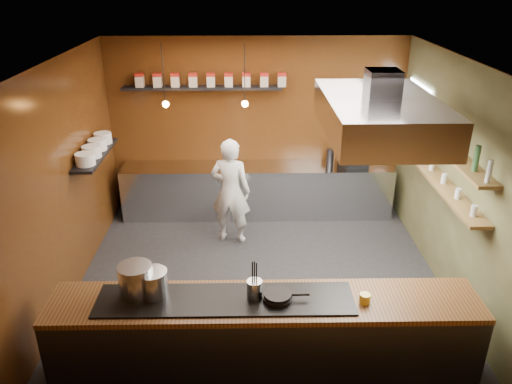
{
  "coord_description": "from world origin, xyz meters",
  "views": [
    {
      "loc": [
        -0.16,
        -5.75,
        4.0
      ],
      "look_at": [
        -0.05,
        0.4,
        1.22
      ],
      "focal_mm": 35.0,
      "sensor_mm": 36.0,
      "label": 1
    }
  ],
  "objects_px": {
    "chef": "(231,191)",
    "stockpot_small": "(153,283)",
    "espresso_machine": "(354,154)",
    "stockpot_large": "(136,280)",
    "extractor_hood": "(380,115)"
  },
  "relations": [
    {
      "from": "stockpot_small",
      "to": "stockpot_large",
      "type": "bearing_deg",
      "value": 173.84
    },
    {
      "from": "extractor_hood",
      "to": "chef",
      "type": "height_order",
      "value": "extractor_hood"
    },
    {
      "from": "stockpot_small",
      "to": "espresso_machine",
      "type": "height_order",
      "value": "espresso_machine"
    },
    {
      "from": "espresso_machine",
      "to": "stockpot_large",
      "type": "bearing_deg",
      "value": -141.63
    },
    {
      "from": "extractor_hood",
      "to": "stockpot_large",
      "type": "xyz_separation_m",
      "value": [
        -2.6,
        -1.11,
        -1.4
      ]
    },
    {
      "from": "stockpot_large",
      "to": "espresso_machine",
      "type": "height_order",
      "value": "espresso_machine"
    },
    {
      "from": "extractor_hood",
      "to": "stockpot_large",
      "type": "distance_m",
      "value": 3.15
    },
    {
      "from": "stockpot_small",
      "to": "espresso_machine",
      "type": "relative_size",
      "value": 0.75
    },
    {
      "from": "stockpot_large",
      "to": "chef",
      "type": "relative_size",
      "value": 0.21
    },
    {
      "from": "espresso_machine",
      "to": "chef",
      "type": "height_order",
      "value": "chef"
    },
    {
      "from": "extractor_hood",
      "to": "chef",
      "type": "xyz_separation_m",
      "value": [
        -1.73,
        1.65,
        -1.66
      ]
    },
    {
      "from": "chef",
      "to": "stockpot_small",
      "type": "bearing_deg",
      "value": 88.86
    },
    {
      "from": "extractor_hood",
      "to": "stockpot_small",
      "type": "xyz_separation_m",
      "value": [
        -2.43,
        -1.13,
        -1.42
      ]
    },
    {
      "from": "extractor_hood",
      "to": "espresso_machine",
      "type": "xyz_separation_m",
      "value": [
        0.34,
        2.58,
        -1.4
      ]
    },
    {
      "from": "stockpot_large",
      "to": "chef",
      "type": "xyz_separation_m",
      "value": [
        0.87,
        2.76,
        -0.26
      ]
    }
  ]
}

